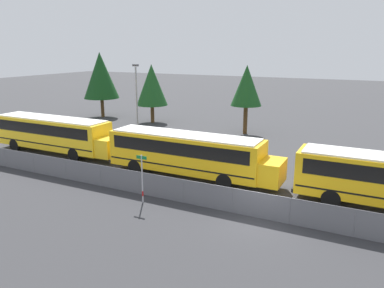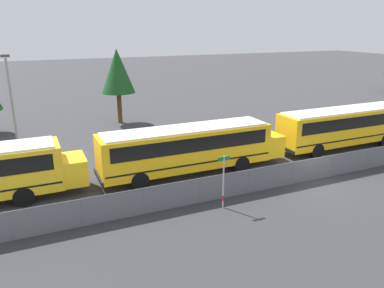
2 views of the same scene
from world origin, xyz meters
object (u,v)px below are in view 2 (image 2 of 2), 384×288
school_bus_2 (346,124)px  light_pole (12,101)px  school_bus_1 (190,146)px  street_sign (223,181)px  tree_3 (117,71)px

school_bus_2 → light_pole: 25.26m
school_bus_1 → street_sign: 5.18m
light_pole → school_bus_1: bearing=-40.3°
school_bus_2 → school_bus_1: bearing=-179.6°
school_bus_1 → light_pole: bearing=139.7°
light_pole → tree_3: 11.40m
light_pole → tree_3: bearing=35.1°
school_bus_1 → tree_3: size_ratio=1.75×
school_bus_1 → light_pole: (-10.25, 8.68, 2.18)m
school_bus_1 → street_sign: bearing=-94.2°
light_pole → school_bus_2: bearing=-19.9°
light_pole → street_sign: bearing=-54.5°
school_bus_1 → light_pole: 13.61m
school_bus_2 → tree_3: size_ratio=1.75×
school_bus_1 → street_sign: school_bus_1 is taller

